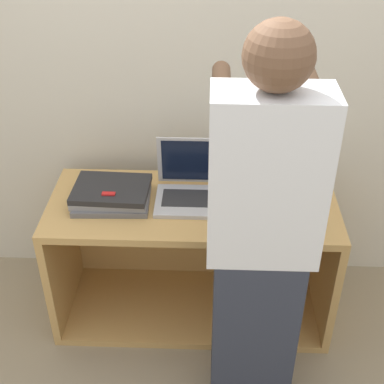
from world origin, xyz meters
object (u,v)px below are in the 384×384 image
at_px(laptop_stack_left, 112,194).
at_px(laptop_stack_right, 274,197).
at_px(person, 261,244).
at_px(laptop_open, 193,188).

relative_size(laptop_stack_left, laptop_stack_right, 0.99).
distance_m(laptop_stack_right, person, 0.51).
xyz_separation_m(laptop_stack_left, person, (0.65, -0.48, 0.12)).
relative_size(laptop_stack_left, person, 0.21).
bearing_deg(laptop_stack_left, person, -36.76).
bearing_deg(laptop_stack_left, laptop_stack_right, 0.19).
bearing_deg(laptop_stack_left, laptop_open, 7.28).
xyz_separation_m(laptop_stack_left, laptop_stack_right, (0.75, 0.00, 0.00)).
bearing_deg(laptop_open, laptop_stack_left, -172.72).
bearing_deg(person, laptop_stack_right, 78.21).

